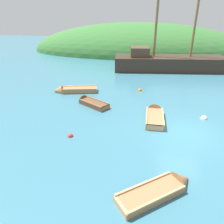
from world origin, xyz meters
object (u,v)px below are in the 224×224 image
(buoy_red, at_px, (70,136))
(buoy_white, at_px, (204,119))
(rowboat_near_dock, at_px, (154,116))
(rowboat_center, at_px, (90,103))
(rowboat_outer_left, at_px, (161,190))
(sailing_ship, at_px, (168,65))
(buoy_orange, at_px, (140,91))
(rowboat_portside, at_px, (73,91))

(buoy_red, relative_size, buoy_white, 0.73)
(rowboat_near_dock, distance_m, rowboat_center, 5.10)
(rowboat_outer_left, bearing_deg, sailing_ship, 47.62)
(sailing_ship, distance_m, buoy_orange, 9.26)
(rowboat_center, xyz_separation_m, rowboat_outer_left, (5.15, -8.03, -0.03))
(buoy_orange, bearing_deg, rowboat_outer_left, -82.55)
(rowboat_near_dock, xyz_separation_m, buoy_red, (-4.67, -3.30, -0.13))
(rowboat_center, bearing_deg, buoy_red, 124.83)
(rowboat_portside, relative_size, rowboat_outer_left, 1.25)
(sailing_ship, bearing_deg, rowboat_near_dock, -103.80)
(sailing_ship, bearing_deg, buoy_orange, -115.78)
(rowboat_outer_left, distance_m, buoy_red, 5.91)
(rowboat_center, relative_size, buoy_red, 9.79)
(rowboat_center, xyz_separation_m, buoy_white, (8.12, -1.01, -0.11))
(rowboat_portside, relative_size, buoy_red, 12.52)
(rowboat_outer_left, bearing_deg, rowboat_center, 84.00)
(rowboat_center, height_order, buoy_orange, rowboat_center)
(rowboat_near_dock, bearing_deg, buoy_orange, 12.80)
(rowboat_near_dock, relative_size, buoy_red, 10.45)
(rowboat_near_dock, height_order, buoy_red, rowboat_near_dock)
(sailing_ship, relative_size, buoy_white, 37.82)
(sailing_ship, bearing_deg, rowboat_portside, -137.91)
(sailing_ship, bearing_deg, buoy_white, -90.61)
(rowboat_portside, xyz_separation_m, rowboat_center, (2.28, -2.52, -0.03))
(rowboat_center, bearing_deg, rowboat_outer_left, 154.99)
(sailing_ship, distance_m, rowboat_portside, 13.50)
(rowboat_center, distance_m, buoy_red, 4.78)
(rowboat_center, relative_size, buoy_orange, 7.54)
(buoy_white, bearing_deg, sailing_ship, 96.74)
(rowboat_center, xyz_separation_m, buoy_orange, (3.57, 4.01, -0.11))
(rowboat_near_dock, height_order, rowboat_outer_left, rowboat_near_dock)
(sailing_ship, relative_size, rowboat_outer_left, 5.15)
(buoy_red, height_order, buoy_white, buoy_white)
(rowboat_portside, xyz_separation_m, rowboat_near_dock, (7.16, -3.99, -0.01))
(sailing_ship, bearing_deg, rowboat_center, -124.31)
(rowboat_near_dock, bearing_deg, rowboat_center, 72.58)
(rowboat_center, bearing_deg, sailing_ship, -84.63)
(sailing_ship, relative_size, rowboat_portside, 4.12)
(rowboat_center, distance_m, buoy_white, 8.18)
(rowboat_outer_left, height_order, buoy_orange, rowboat_outer_left)
(rowboat_portside, bearing_deg, sailing_ship, -144.57)
(rowboat_outer_left, relative_size, buoy_red, 10.01)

